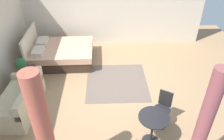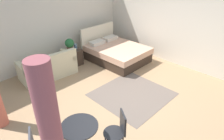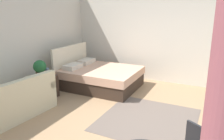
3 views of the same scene
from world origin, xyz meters
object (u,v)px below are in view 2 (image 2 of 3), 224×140
(couch, at_px, (48,68))
(vase, at_px, (76,46))
(balcony_table, at_px, (80,136))
(cafe_chair_near_window, at_px, (118,129))
(nightstand, at_px, (74,57))
(bed, at_px, (116,52))
(potted_plant, at_px, (70,44))

(couch, xyz_separation_m, vase, (1.14, 0.15, 0.34))
(balcony_table, bearing_deg, cafe_chair_near_window, -32.05)
(nightstand, xyz_separation_m, cafe_chair_near_window, (-1.54, -3.50, 0.26))
(couch, relative_size, vase, 9.91)
(couch, bearing_deg, balcony_table, -109.50)
(bed, xyz_separation_m, balcony_table, (-3.37, -2.41, 0.23))
(vase, bearing_deg, nightstand, -162.42)
(balcony_table, distance_m, cafe_chair_near_window, 0.66)
(vase, bearing_deg, cafe_chair_near_window, -115.22)
(cafe_chair_near_window, bearing_deg, vase, 64.78)
(vase, distance_m, balcony_table, 3.88)
(bed, height_order, couch, bed)
(bed, bearing_deg, cafe_chair_near_window, -135.55)
(potted_plant, distance_m, cafe_chair_near_window, 3.83)
(bed, bearing_deg, potted_plant, 150.54)
(nightstand, height_order, balcony_table, balcony_table)
(nightstand, relative_size, potted_plant, 1.32)
(bed, relative_size, balcony_table, 2.68)
(couch, relative_size, potted_plant, 4.06)
(couch, xyz_separation_m, cafe_chair_near_window, (-0.52, -3.38, 0.25))
(potted_plant, height_order, balcony_table, potted_plant)
(couch, height_order, balcony_table, couch)
(nightstand, xyz_separation_m, balcony_table, (-2.10, -3.15, 0.26))
(bed, bearing_deg, couch, 164.80)
(bed, height_order, nightstand, bed)
(bed, distance_m, couch, 2.38)
(nightstand, bearing_deg, cafe_chair_near_window, -113.83)
(nightstand, height_order, cafe_chair_near_window, cafe_chair_near_window)
(couch, height_order, potted_plant, potted_plant)
(nightstand, height_order, vase, vase)
(nightstand, height_order, potted_plant, potted_plant)
(couch, height_order, vase, couch)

